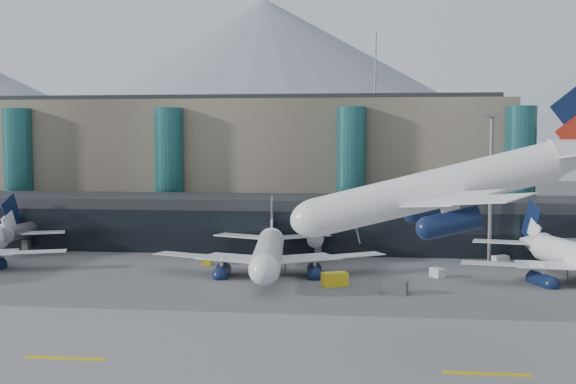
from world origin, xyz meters
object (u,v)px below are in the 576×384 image
object	(u,v)px
veh_d	(500,260)
veh_h	(335,279)
lightmast_mid	(491,178)
veh_g	(437,273)
jet_parked_mid	(269,242)
veh_b	(207,260)
hero_jet	(466,174)
veh_c	(395,287)
jet_parked_right	(574,248)

from	to	relation	value
veh_d	veh_h	world-z (taller)	veh_h
lightmast_mid	veh_g	size ratio (longest dim) A/B	10.56
jet_parked_mid	veh_d	bearing A→B (deg)	-79.59
veh_b	hero_jet	bearing A→B (deg)	-149.01
veh_c	jet_parked_mid	bearing A→B (deg)	156.22
hero_jet	veh_d	distance (m)	56.96
hero_jet	veh_b	xyz separation A→B (m)	(-36.73, 46.92, -17.16)
lightmast_mid	jet_parked_right	bearing A→B (deg)	-56.95
jet_parked_mid	veh_g	xyz separation A→B (m)	(26.37, -1.54, -4.02)
hero_jet	jet_parked_right	world-z (taller)	hero_jet
jet_parked_mid	veh_c	world-z (taller)	jet_parked_mid
veh_g	veh_h	size ratio (longest dim) A/B	0.68
veh_b	veh_g	world-z (taller)	veh_g
veh_c	veh_g	world-z (taller)	veh_c
veh_b	veh_g	distance (m)	38.36
lightmast_mid	veh_d	size ratio (longest dim) A/B	9.62
veh_g	lightmast_mid	bearing A→B (deg)	118.11
veh_d	lightmast_mid	bearing A→B (deg)	77.73
veh_h	lightmast_mid	bearing A→B (deg)	20.68
lightmast_mid	veh_h	world-z (taller)	lightmast_mid
veh_h	veh_d	bearing A→B (deg)	14.22
veh_d	veh_g	xyz separation A→B (m)	(-11.59, -12.71, -0.05)
veh_b	veh_c	distance (m)	36.55
veh_c	veh_d	distance (m)	31.49
veh_b	veh_d	size ratio (longest dim) A/B	0.90
hero_jet	veh_d	xyz separation A→B (m)	(12.62, 52.85, -17.09)
veh_c	veh_d	bearing A→B (deg)	66.59
hero_jet	jet_parked_right	size ratio (longest dim) A/B	0.89
hero_jet	jet_parked_mid	bearing A→B (deg)	118.59
lightmast_mid	jet_parked_right	distance (m)	20.92
veh_g	jet_parked_right	bearing A→B (deg)	63.71
lightmast_mid	veh_d	distance (m)	14.35
hero_jet	jet_parked_mid	distance (m)	50.51
hero_jet	jet_parked_right	xyz separation A→B (m)	(21.53, 41.59, -13.19)
jet_parked_mid	veh_c	bearing A→B (deg)	-132.30
veh_c	jet_parked_right	bearing A→B (deg)	40.00
jet_parked_right	veh_h	xyz separation A→B (m)	(-35.87, -9.94, -3.67)
lightmast_mid	veh_g	xyz separation A→B (m)	(-10.41, -16.97, -13.71)
veh_d	veh_h	xyz separation A→B (m)	(-26.96, -21.19, 0.23)
jet_parked_right	veh_g	bearing A→B (deg)	77.89
jet_parked_right	veh_d	size ratio (longest dim) A/B	14.41
jet_parked_mid	veh_d	size ratio (longest dim) A/B	14.53
lightmast_mid	veh_g	world-z (taller)	lightmast_mid
veh_b	veh_d	world-z (taller)	veh_d
jet_parked_mid	lightmast_mid	bearing A→B (deg)	-73.24
veh_d	jet_parked_right	bearing A→B (deg)	-79.41
jet_parked_mid	veh_b	world-z (taller)	jet_parked_mid
jet_parked_right	veh_h	size ratio (longest dim) A/B	10.70
veh_c	veh_g	distance (m)	14.52
jet_parked_right	veh_g	xyz separation A→B (m)	(-20.50, -1.46, -3.95)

